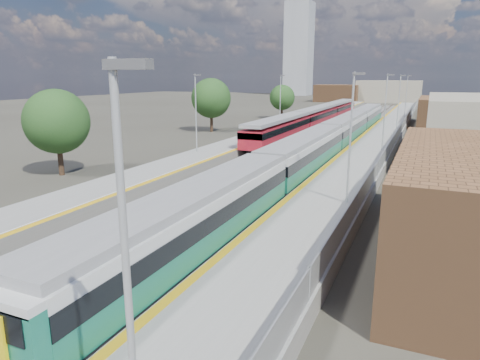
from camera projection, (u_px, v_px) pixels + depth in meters
The scene contains 11 objects.
ground at pixel (332, 145), 53.00m from camera, with size 320.00×320.00×0.00m, color #47443A.
ballast_bed at pixel (319, 141), 56.09m from camera, with size 10.50×155.00×0.06m, color #565451.
tracks at pixel (326, 139), 57.34m from camera, with size 8.96×160.00×0.17m.
platform_right at pixel (379, 141), 53.04m from camera, with size 4.70×155.00×8.52m.
platform_left at pixel (270, 135), 58.61m from camera, with size 4.30×155.00×8.52m.
buildings at pixel (335, 69), 136.43m from camera, with size 72.00×185.50×40.00m.
green_train at pixel (329, 139), 43.56m from camera, with size 2.69×74.85×2.96m.
red_train at pixel (317, 117), 67.37m from camera, with size 2.75×55.79×3.47m.
tree_a at pixel (57, 122), 35.74m from camera, with size 5.39×5.39×7.30m.
tree_b at pixel (211, 98), 64.48m from camera, with size 5.96×5.96×8.07m.
tree_c at pixel (282, 98), 84.54m from camera, with size 4.96×4.96×6.72m.
Camera 1 is at (10.52, -2.73, 8.26)m, focal length 32.00 mm.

